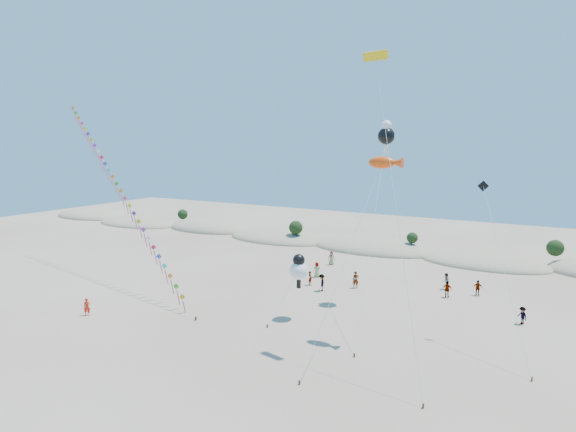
{
  "coord_description": "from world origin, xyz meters",
  "views": [
    {
      "loc": [
        23.88,
        -22.43,
        15.71
      ],
      "look_at": [
        3.24,
        14.0,
        9.36
      ],
      "focal_mm": 30.0,
      "sensor_mm": 36.0,
      "label": 1
    }
  ],
  "objects_px": {
    "kite_train": "(117,186)",
    "flyer_foreground": "(87,307)",
    "fish_kite": "(385,163)",
    "parafoil_kite": "(377,64)"
  },
  "relations": [
    {
      "from": "fish_kite",
      "to": "flyer_foreground",
      "type": "bearing_deg",
      "value": -160.63
    },
    {
      "from": "kite_train",
      "to": "flyer_foreground",
      "type": "relative_size",
      "value": 20.61
    },
    {
      "from": "kite_train",
      "to": "flyer_foreground",
      "type": "distance_m",
      "value": 16.77
    },
    {
      "from": "fish_kite",
      "to": "flyer_foreground",
      "type": "height_order",
      "value": "fish_kite"
    },
    {
      "from": "fish_kite",
      "to": "flyer_foreground",
      "type": "xyz_separation_m",
      "value": [
        -25.05,
        -8.81,
        -13.36
      ]
    },
    {
      "from": "kite_train",
      "to": "flyer_foreground",
      "type": "bearing_deg",
      "value": -54.7
    },
    {
      "from": "parafoil_kite",
      "to": "flyer_foreground",
      "type": "height_order",
      "value": "parafoil_kite"
    },
    {
      "from": "kite_train",
      "to": "parafoil_kite",
      "type": "distance_m",
      "value": 34.41
    },
    {
      "from": "fish_kite",
      "to": "flyer_foreground",
      "type": "distance_m",
      "value": 29.73
    },
    {
      "from": "kite_train",
      "to": "fish_kite",
      "type": "height_order",
      "value": "kite_train"
    }
  ]
}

